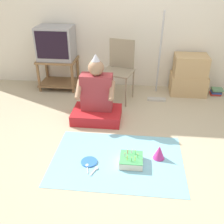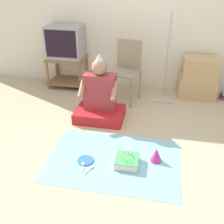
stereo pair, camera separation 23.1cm
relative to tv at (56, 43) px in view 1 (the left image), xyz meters
name	(u,v)px [view 1 (the left image)]	position (x,y,z in m)	size (l,w,h in m)	color
ground_plane	(130,154)	(1.27, -1.70, -0.75)	(16.00, 16.00, 0.00)	tan
wall_back	(139,6)	(1.27, 0.25, 0.52)	(6.40, 0.06, 2.55)	silver
tv_stand	(59,71)	(0.00, -0.01, -0.46)	(0.62, 0.46, 0.50)	olive
tv	(56,43)	(0.00, 0.00, 0.00)	(0.55, 0.42, 0.51)	#99999E
folding_chair	(119,66)	(1.03, -0.29, -0.24)	(0.52, 0.49, 0.88)	gray
cardboard_box_stack	(189,75)	(2.11, -0.01, -0.45)	(0.56, 0.40, 0.62)	tan
dust_mop	(158,74)	(1.61, -0.25, -0.36)	(0.28, 0.34, 1.30)	#B2ADA3
book_pile	(216,91)	(2.57, -0.02, -0.70)	(0.18, 0.15, 0.10)	#B72D28
person_seated	(97,100)	(0.79, -0.98, -0.48)	(0.63, 0.46, 0.88)	red
party_cloth	(117,160)	(1.14, -1.82, -0.75)	(1.37, 0.96, 0.01)	#7FC6E0
birthday_cake	(131,160)	(1.29, -1.86, -0.71)	(0.24, 0.24, 0.13)	#F4E0C6
party_hat_blue	(159,152)	(1.57, -1.75, -0.67)	(0.13, 0.13, 0.15)	#CC338C
paper_plate	(89,162)	(0.85, -1.89, -0.74)	(0.17, 0.17, 0.01)	blue
plastic_spoon_near	(87,166)	(0.84, -1.97, -0.74)	(0.05, 0.14, 0.01)	white
plastic_spoon_far	(96,169)	(0.94, -2.00, -0.74)	(0.07, 0.14, 0.01)	white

